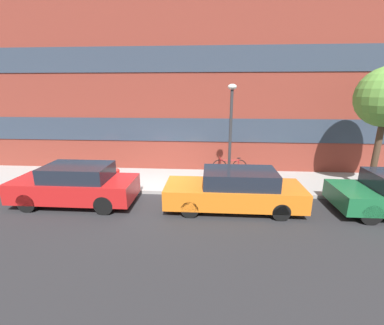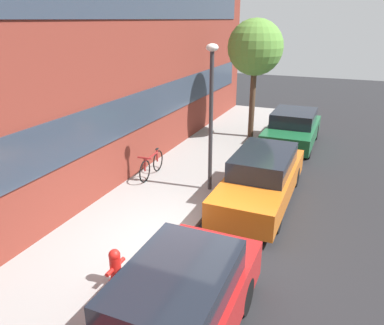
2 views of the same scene
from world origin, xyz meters
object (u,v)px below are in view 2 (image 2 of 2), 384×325
at_px(parked_car_orange, 262,178).
at_px(bicycle, 152,164).
at_px(parked_car_green, 292,129).
at_px(fire_hydrant, 115,267).
at_px(lamp_post, 211,102).
at_px(street_tree, 255,48).
at_px(parked_car_red, 173,316).

distance_m(parked_car_orange, bicycle, 3.44).
bearing_deg(parked_car_green, fire_hydrant, -9.20).
bearing_deg(bicycle, lamp_post, 81.89).
relative_size(parked_car_orange, street_tree, 0.99).
xyz_separation_m(fire_hydrant, lamp_post, (4.53, -0.15, 2.16)).
distance_m(parked_car_green, street_tree, 3.43).
bearing_deg(parked_car_green, parked_car_orange, 0.00).
bearing_deg(parked_car_red, parked_car_orange, -180.00).
bearing_deg(lamp_post, parked_car_green, -15.14).
relative_size(parked_car_red, parked_car_orange, 0.92).
bearing_deg(bicycle, fire_hydrant, 18.16).
height_order(parked_car_orange, parked_car_green, parked_car_orange).
relative_size(parked_car_red, lamp_post, 1.06).
distance_m(parked_car_orange, lamp_post, 2.45).
bearing_deg(fire_hydrant, parked_car_green, -9.20).
xyz_separation_m(bicycle, street_tree, (5.33, -1.73, 3.14)).
height_order(bicycle, lamp_post, lamp_post).
bearing_deg(lamp_post, bicycle, 85.01).
relative_size(parked_car_green, street_tree, 0.85).
relative_size(bicycle, street_tree, 0.35).
xyz_separation_m(parked_car_red, parked_car_orange, (5.55, 0.00, -0.04)).
height_order(fire_hydrant, lamp_post, lamp_post).
distance_m(parked_car_red, street_tree, 11.46).
height_order(parked_car_red, bicycle, parked_car_red).
distance_m(fire_hydrant, lamp_post, 5.02).
bearing_deg(parked_car_red, fire_hydrant, -119.57).
xyz_separation_m(parked_car_orange, bicycle, (0.06, 3.44, -0.16)).
relative_size(street_tree, lamp_post, 1.16).
height_order(parked_car_orange, lamp_post, lamp_post).
xyz_separation_m(parked_car_red, lamp_post, (5.44, 1.45, 1.93)).
distance_m(parked_car_orange, street_tree, 6.39).
distance_m(parked_car_orange, fire_hydrant, 4.91).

